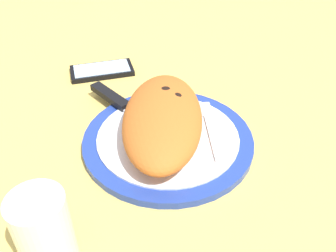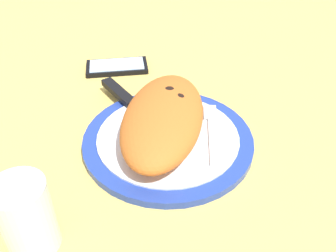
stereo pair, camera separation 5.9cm
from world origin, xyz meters
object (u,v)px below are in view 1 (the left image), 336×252
knife (121,104)px  water_glass (45,234)px  smartphone (102,70)px  calzone (163,119)px  plate (168,140)px  fork (208,124)px

knife → water_glass: (-28.10, 8.44, 2.35)cm
smartphone → water_glass: water_glass is taller
calzone → plate: bearing=-126.5°
knife → water_glass: water_glass is taller
fork → water_glass: size_ratio=1.52×
calzone → water_glass: bearing=142.8°
plate → fork: size_ratio=1.81×
fork → plate: bearing=107.9°
fork → smartphone: bearing=40.6°
plate → smartphone: plate is taller
knife → smartphone: (15.02, 4.15, -1.49)cm
fork → knife: 15.83cm
fork → calzone: bearing=102.2°
knife → smartphone: knife is taller
smartphone → water_glass: (-43.12, 4.29, 3.83)cm
calzone → water_glass: (-19.81, 15.06, -0.23)cm
fork → water_glass: 31.45cm
plate → water_glass: (-19.23, 15.84, 3.65)cm
knife → water_glass: bearing=163.3°
fork → knife: bearing=65.3°
calzone → smartphone: bearing=24.8°
plate → calzone: 4.01cm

